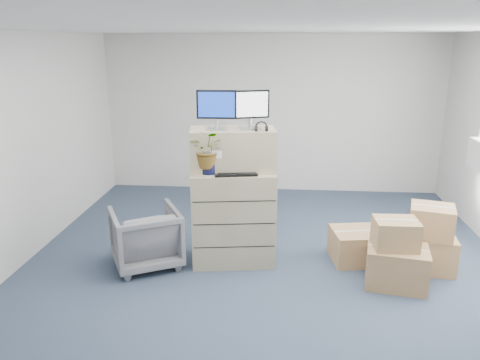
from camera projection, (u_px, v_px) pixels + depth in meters
The scene contains 16 objects.
ground at pixel (264, 280), 5.45m from camera, with size 7.00×7.00×0.00m, color #29344A.
wall_back at pixel (272, 114), 8.40m from camera, with size 6.00×0.02×2.80m, color #BCB9B3.
filing_cabinet_lower at pixel (233, 217), 5.78m from camera, with size 1.00×0.61×1.17m, color #9D8C6C.
filing_cabinet_upper at pixel (233, 150), 5.59m from camera, with size 1.00×0.50×0.50m, color #9D8C6C.
monitor_left at pixel (217, 108), 5.40m from camera, with size 0.47×0.18×0.46m.
monitor_right at pixel (250, 107), 5.44m from camera, with size 0.45×0.24×0.45m.
headphones at pixel (261, 127), 5.38m from camera, with size 0.15×0.15×0.02m, color black.
keyboard at pixel (236, 174), 5.45m from camera, with size 0.49×0.21×0.03m, color black.
mouse at pixel (261, 171), 5.54m from camera, with size 0.11×0.07×0.04m, color silver.
water_bottle at pixel (238, 158), 5.61m from camera, with size 0.09×0.09×0.30m, color gray.
phone_dock at pixel (229, 166), 5.63m from camera, with size 0.08×0.07×0.16m.
external_drive at pixel (257, 165), 5.74m from camera, with size 0.23×0.17×0.07m, color black.
tissue_box at pixel (261, 159), 5.67m from camera, with size 0.27×0.14×0.10m, color #45AFEB.
potted_plant at pixel (208, 154), 5.38m from camera, with size 0.53×0.55×0.43m.
office_chair at pixel (146, 235), 5.70m from camera, with size 0.78×0.73×0.80m, color #55565A.
cardboard_boxes at pixel (399, 248), 5.53m from camera, with size 1.49×1.22×0.82m.
Camera 1 is at (0.13, -4.89, 2.67)m, focal length 35.00 mm.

